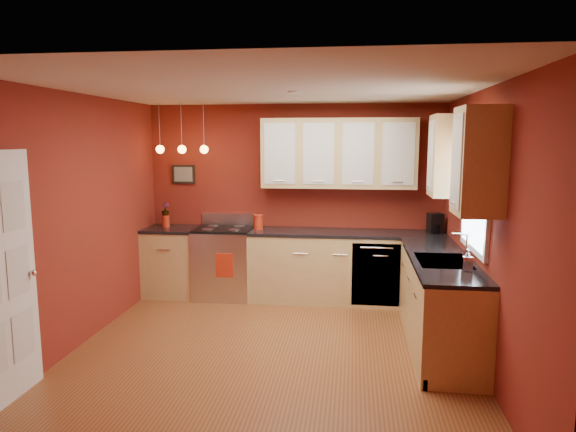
# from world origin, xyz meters

# --- Properties ---
(floor) EXTENTS (4.20, 4.20, 0.00)m
(floor) POSITION_xyz_m (0.00, 0.00, 0.00)
(floor) COLOR brown
(floor) RESTS_ON ground
(ceiling) EXTENTS (4.00, 4.20, 0.02)m
(ceiling) POSITION_xyz_m (0.00, 0.00, 2.60)
(ceiling) COLOR beige
(ceiling) RESTS_ON wall_back
(wall_back) EXTENTS (4.00, 0.02, 2.60)m
(wall_back) POSITION_xyz_m (0.00, 2.10, 1.30)
(wall_back) COLOR maroon
(wall_back) RESTS_ON floor
(wall_front) EXTENTS (4.00, 0.02, 2.60)m
(wall_front) POSITION_xyz_m (0.00, -2.10, 1.30)
(wall_front) COLOR maroon
(wall_front) RESTS_ON floor
(wall_left) EXTENTS (0.02, 4.20, 2.60)m
(wall_left) POSITION_xyz_m (-2.00, 0.00, 1.30)
(wall_left) COLOR maroon
(wall_left) RESTS_ON floor
(wall_right) EXTENTS (0.02, 4.20, 2.60)m
(wall_right) POSITION_xyz_m (2.00, 0.00, 1.30)
(wall_right) COLOR maroon
(wall_right) RESTS_ON floor
(base_cabinets_back_left) EXTENTS (0.70, 0.60, 0.90)m
(base_cabinets_back_left) POSITION_xyz_m (-1.65, 1.80, 0.45)
(base_cabinets_back_left) COLOR tan
(base_cabinets_back_left) RESTS_ON floor
(base_cabinets_back_right) EXTENTS (2.54, 0.60, 0.90)m
(base_cabinets_back_right) POSITION_xyz_m (0.73, 1.80, 0.45)
(base_cabinets_back_right) COLOR tan
(base_cabinets_back_right) RESTS_ON floor
(base_cabinets_right) EXTENTS (0.60, 2.10, 0.90)m
(base_cabinets_right) POSITION_xyz_m (1.70, 0.45, 0.45)
(base_cabinets_right) COLOR tan
(base_cabinets_right) RESTS_ON floor
(counter_back_left) EXTENTS (0.70, 0.62, 0.04)m
(counter_back_left) POSITION_xyz_m (-1.65, 1.80, 0.92)
(counter_back_left) COLOR black
(counter_back_left) RESTS_ON base_cabinets_back_left
(counter_back_right) EXTENTS (2.54, 0.62, 0.04)m
(counter_back_right) POSITION_xyz_m (0.73, 1.80, 0.92)
(counter_back_right) COLOR black
(counter_back_right) RESTS_ON base_cabinets_back_right
(counter_right) EXTENTS (0.62, 2.10, 0.04)m
(counter_right) POSITION_xyz_m (1.70, 0.45, 0.92)
(counter_right) COLOR black
(counter_right) RESTS_ON base_cabinets_right
(gas_range) EXTENTS (0.76, 0.64, 1.11)m
(gas_range) POSITION_xyz_m (-0.92, 1.80, 0.48)
(gas_range) COLOR silver
(gas_range) RESTS_ON floor
(dishwasher_front) EXTENTS (0.60, 0.02, 0.80)m
(dishwasher_front) POSITION_xyz_m (1.10, 1.51, 0.45)
(dishwasher_front) COLOR silver
(dishwasher_front) RESTS_ON base_cabinets_back_right
(sink) EXTENTS (0.50, 0.70, 0.33)m
(sink) POSITION_xyz_m (1.70, 0.30, 0.92)
(sink) COLOR gray
(sink) RESTS_ON counter_right
(window) EXTENTS (0.06, 1.02, 1.22)m
(window) POSITION_xyz_m (1.97, 0.30, 1.69)
(window) COLOR white
(window) RESTS_ON wall_right
(door_left_wall) EXTENTS (0.12, 0.82, 2.05)m
(door_left_wall) POSITION_xyz_m (-1.97, -1.20, 1.03)
(door_left_wall) COLOR white
(door_left_wall) RESTS_ON floor
(upper_cabinets_back) EXTENTS (2.00, 0.35, 0.90)m
(upper_cabinets_back) POSITION_xyz_m (0.60, 1.93, 1.95)
(upper_cabinets_back) COLOR tan
(upper_cabinets_back) RESTS_ON wall_back
(upper_cabinets_right) EXTENTS (0.35, 1.95, 0.90)m
(upper_cabinets_right) POSITION_xyz_m (1.82, 0.32, 1.95)
(upper_cabinets_right) COLOR tan
(upper_cabinets_right) RESTS_ON wall_right
(wall_picture) EXTENTS (0.32, 0.03, 0.26)m
(wall_picture) POSITION_xyz_m (-1.55, 2.08, 1.65)
(wall_picture) COLOR black
(wall_picture) RESTS_ON wall_back
(pendant_lights) EXTENTS (0.71, 0.11, 0.66)m
(pendant_lights) POSITION_xyz_m (-1.45, 1.75, 2.01)
(pendant_lights) COLOR gray
(pendant_lights) RESTS_ON ceiling
(red_canister) EXTENTS (0.13, 0.13, 0.20)m
(red_canister) POSITION_xyz_m (-0.45, 1.81, 1.04)
(red_canister) COLOR #AE2712
(red_canister) RESTS_ON counter_back_right
(red_vase) EXTENTS (0.10, 0.10, 0.17)m
(red_vase) POSITION_xyz_m (-1.74, 1.82, 1.02)
(red_vase) COLOR #AE2712
(red_vase) RESTS_ON counter_back_left
(flowers) EXTENTS (0.11, 0.11, 0.19)m
(flowers) POSITION_xyz_m (-1.74, 1.82, 1.18)
(flowers) COLOR #AE2712
(flowers) RESTS_ON red_vase
(coffee_maker) EXTENTS (0.21, 0.21, 0.26)m
(coffee_maker) POSITION_xyz_m (1.85, 1.83, 1.06)
(coffee_maker) COLOR black
(coffee_maker) RESTS_ON counter_back_right
(soap_pump) EXTENTS (0.09, 0.10, 0.20)m
(soap_pump) POSITION_xyz_m (1.84, -0.09, 1.04)
(soap_pump) COLOR silver
(soap_pump) RESTS_ON counter_right
(dish_towel) EXTENTS (0.23, 0.02, 0.31)m
(dish_towel) POSITION_xyz_m (-0.84, 1.47, 0.52)
(dish_towel) COLOR #AE2712
(dish_towel) RESTS_ON gas_range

